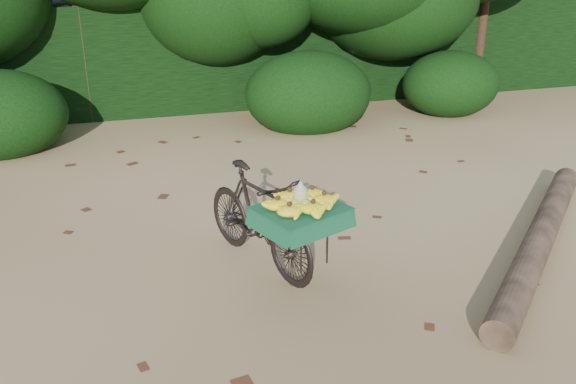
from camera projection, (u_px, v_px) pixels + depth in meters
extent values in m
plane|color=tan|center=(297.00, 267.00, 5.51)|extent=(80.00, 80.00, 0.00)
imported|color=black|center=(258.00, 218.00, 5.40)|extent=(0.97, 1.59, 0.92)
cube|color=black|center=(301.00, 210.00, 4.85)|extent=(0.46, 0.50, 0.02)
cube|color=#165236|center=(301.00, 208.00, 4.84)|extent=(0.82, 0.76, 0.01)
ellipsoid|color=#83A828|center=(307.00, 200.00, 4.86)|extent=(0.09, 0.07, 0.10)
ellipsoid|color=#83A828|center=(297.00, 200.00, 4.86)|extent=(0.09, 0.07, 0.10)
ellipsoid|color=#83A828|center=(295.00, 204.00, 4.79)|extent=(0.09, 0.07, 0.10)
ellipsoid|color=#83A828|center=(305.00, 205.00, 4.78)|extent=(0.09, 0.07, 0.10)
cylinder|color=#EAE5C6|center=(300.00, 197.00, 4.81)|extent=(0.11, 0.11, 0.14)
cylinder|color=brown|center=(540.00, 238.00, 5.77)|extent=(2.78, 2.66, 0.26)
cube|color=black|center=(193.00, 52.00, 10.74)|extent=(26.00, 1.80, 1.80)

